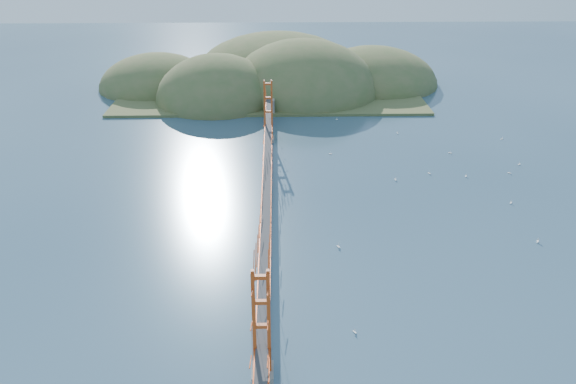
{
  "coord_description": "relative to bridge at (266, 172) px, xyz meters",
  "views": [
    {
      "loc": [
        1.5,
        -69.08,
        38.32
      ],
      "look_at": [
        2.99,
        0.0,
        4.09
      ],
      "focal_mm": 35.0,
      "sensor_mm": 36.0,
      "label": 1
    }
  ],
  "objects": [
    {
      "name": "sailboat_11",
      "position": [
        39.85,
        14.21,
        -6.86
      ],
      "size": [
        0.59,
        0.59,
        0.64
      ],
      "color": "white",
      "rests_on": "ground"
    },
    {
      "name": "sailboat_12",
      "position": [
        14.07,
        41.82,
        -6.87
      ],
      "size": [
        0.49,
        0.44,
        0.56
      ],
      "color": "white",
      "rests_on": "ground"
    },
    {
      "name": "ground",
      "position": [
        0.0,
        -0.18,
        -7.01
      ],
      "size": [
        320.0,
        320.0,
        0.0
      ],
      "primitive_type": "plane",
      "color": "#314C62",
      "rests_on": "ground"
    },
    {
      "name": "sailboat_10",
      "position": [
        9.28,
        -24.45,
        -6.87
      ],
      "size": [
        0.53,
        0.53,
        0.58
      ],
      "color": "white",
      "rests_on": "ground"
    },
    {
      "name": "sailboat_17",
      "position": [
        44.26,
        29.7,
        -6.86
      ],
      "size": [
        0.56,
        0.53,
        0.63
      ],
      "color": "white",
      "rests_on": "ground"
    },
    {
      "name": "sailboat_14",
      "position": [
        35.41,
        -7.36,
        -6.85
      ],
      "size": [
        0.67,
        0.67,
        0.74
      ],
      "color": "white",
      "rests_on": "ground"
    },
    {
      "name": "sailboat_16",
      "position": [
        26.61,
        14.37,
        -6.86
      ],
      "size": [
        0.6,
        0.6,
        0.63
      ],
      "color": "white",
      "rests_on": "ground"
    },
    {
      "name": "sailboat_0",
      "position": [
        9.3,
        -8.04,
        -6.86
      ],
      "size": [
        0.61,
        0.61,
        0.69
      ],
      "color": "white",
      "rests_on": "ground"
    },
    {
      "name": "sailboat_9",
      "position": [
        36.05,
        3.56,
        -6.86
      ],
      "size": [
        0.62,
        0.62,
        0.65
      ],
      "color": "white",
      "rests_on": "ground"
    },
    {
      "name": "sailboat_15",
      "position": [
        25.09,
        33.42,
        -6.87
      ],
      "size": [
        0.42,
        0.49,
        0.56
      ],
      "color": "white",
      "rests_on": "ground"
    },
    {
      "name": "sailboat_4",
      "position": [
        32.29,
        13.1,
        -6.86
      ],
      "size": [
        0.56,
        0.56,
        0.64
      ],
      "color": "white",
      "rests_on": "ground"
    },
    {
      "name": "far_headlands",
      "position": [
        2.21,
        68.33,
        -7.01
      ],
      "size": [
        84.0,
        58.0,
        25.0
      ],
      "color": "brown",
      "rests_on": "ground"
    },
    {
      "name": "sailboat_3",
      "position": [
        11.04,
        23.11,
        -6.87
      ],
      "size": [
        0.54,
        0.45,
        0.62
      ],
      "color": "white",
      "rests_on": "ground"
    },
    {
      "name": "sailboat_8",
      "position": [
        42.87,
        17.69,
        -6.86
      ],
      "size": [
        0.62,
        0.62,
        0.67
      ],
      "color": "white",
      "rests_on": "ground"
    },
    {
      "name": "sailboat_1",
      "position": [
        20.54,
        12.06,
        -6.86
      ],
      "size": [
        0.53,
        0.56,
        0.63
      ],
      "color": "white",
      "rests_on": "ground"
    },
    {
      "name": "bridge",
      "position": [
        0.0,
        0.0,
        0.0
      ],
      "size": [
        2.2,
        94.4,
        12.0
      ],
      "color": "gray",
      "rests_on": "ground"
    },
    {
      "name": "sailboat_7",
      "position": [
        32.5,
        23.0,
        -6.85
      ],
      "size": [
        0.64,
        0.6,
        0.72
      ],
      "color": "white",
      "rests_on": "ground"
    }
  ]
}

